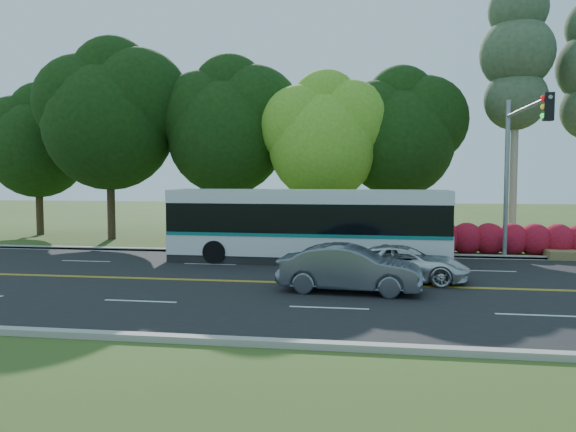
# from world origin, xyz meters

# --- Properties ---
(ground) EXTENTS (120.00, 120.00, 0.00)m
(ground) POSITION_xyz_m (0.00, 0.00, 0.00)
(ground) COLOR #304D19
(ground) RESTS_ON ground
(road) EXTENTS (60.00, 14.00, 0.02)m
(road) POSITION_xyz_m (0.00, 0.00, 0.01)
(road) COLOR black
(road) RESTS_ON ground
(curb_north) EXTENTS (60.00, 0.30, 0.15)m
(curb_north) POSITION_xyz_m (0.00, 7.15, 0.07)
(curb_north) COLOR #A19B91
(curb_north) RESTS_ON ground
(curb_south) EXTENTS (60.00, 0.30, 0.15)m
(curb_south) POSITION_xyz_m (0.00, -7.15, 0.07)
(curb_south) COLOR #A19B91
(curb_south) RESTS_ON ground
(grass_verge) EXTENTS (60.00, 4.00, 0.10)m
(grass_verge) POSITION_xyz_m (0.00, 9.00, 0.05)
(grass_verge) COLOR #304D19
(grass_verge) RESTS_ON ground
(lane_markings) EXTENTS (57.60, 13.82, 0.00)m
(lane_markings) POSITION_xyz_m (-0.09, 0.00, 0.02)
(lane_markings) COLOR gold
(lane_markings) RESTS_ON road
(tree_row) EXTENTS (44.70, 9.10, 13.84)m
(tree_row) POSITION_xyz_m (-5.15, 12.13, 6.73)
(tree_row) COLOR #321E16
(tree_row) RESTS_ON ground
(bougainvillea_hedge) EXTENTS (9.50, 2.25, 1.50)m
(bougainvillea_hedge) POSITION_xyz_m (7.18, 8.15, 0.72)
(bougainvillea_hedge) COLOR maroon
(bougainvillea_hedge) RESTS_ON ground
(traffic_signal) EXTENTS (0.42, 6.10, 7.00)m
(traffic_signal) POSITION_xyz_m (6.49, 5.40, 4.67)
(traffic_signal) COLOR gray
(traffic_signal) RESTS_ON ground
(transit_bus) EXTENTS (11.78, 2.85, 3.07)m
(transit_bus) POSITION_xyz_m (-2.08, 4.71, 1.54)
(transit_bus) COLOR silver
(transit_bus) RESTS_ON road
(sedan) EXTENTS (4.59, 1.94, 1.47)m
(sedan) POSITION_xyz_m (-0.02, -1.25, 0.76)
(sedan) COLOR #565C68
(sedan) RESTS_ON road
(suv) EXTENTS (4.63, 2.62, 1.22)m
(suv) POSITION_xyz_m (1.77, 0.90, 0.63)
(suv) COLOR white
(suv) RESTS_ON road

